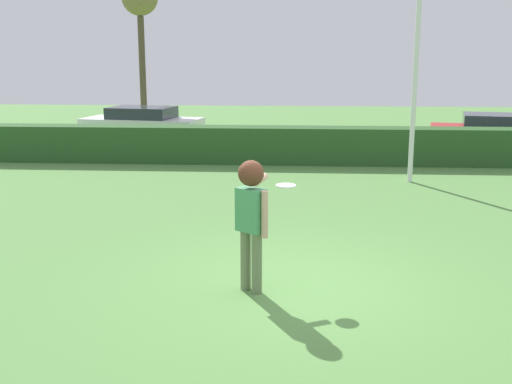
# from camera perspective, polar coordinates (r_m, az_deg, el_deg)

# --- Properties ---
(ground_plane) EXTENTS (60.00, 60.00, 0.00)m
(ground_plane) POSITION_cam_1_polar(r_m,az_deg,el_deg) (8.76, 3.32, -8.54)
(ground_plane) COLOR #588C44
(person) EXTENTS (0.47, 0.84, 1.79)m
(person) POSITION_cam_1_polar(r_m,az_deg,el_deg) (8.25, -0.41, -1.53)
(person) COLOR #667552
(person) RESTS_ON ground
(frisbee) EXTENTS (0.28, 0.28, 0.02)m
(frisbee) POSITION_cam_1_polar(r_m,az_deg,el_deg) (8.61, 2.72, 0.58)
(frisbee) COLOR white
(lamppost) EXTENTS (0.24, 0.24, 5.73)m
(lamppost) POSITION_cam_1_polar(r_m,az_deg,el_deg) (15.82, 14.36, 12.26)
(lamppost) COLOR silver
(lamppost) RESTS_ON ground
(hedge_row) EXTENTS (19.23, 0.90, 1.05)m
(hedge_row) POSITION_cam_1_polar(r_m,az_deg,el_deg) (18.26, 3.60, 4.26)
(hedge_row) COLOR #295224
(hedge_row) RESTS_ON ground
(parked_car_white) EXTENTS (4.43, 2.40, 1.25)m
(parked_car_white) POSITION_cam_1_polar(r_m,az_deg,el_deg) (23.07, -10.28, 6.21)
(parked_car_white) COLOR white
(parked_car_white) RESTS_ON ground
(parked_car_red) EXTENTS (4.47, 2.56, 1.25)m
(parked_car_red) POSITION_cam_1_polar(r_m,az_deg,el_deg) (21.38, 21.18, 5.09)
(parked_car_red) COLOR #B21E1E
(parked_car_red) RESTS_ON ground
(willow_tree) EXTENTS (1.45, 1.45, 6.03)m
(willow_tree) POSITION_cam_1_polar(r_m,az_deg,el_deg) (26.53, -10.48, 16.40)
(willow_tree) COLOR brown
(willow_tree) RESTS_ON ground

